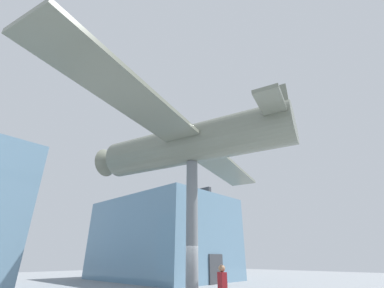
% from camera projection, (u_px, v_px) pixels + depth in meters
% --- Properties ---
extents(glass_pavilion_right, '(9.70, 13.92, 8.30)m').
position_uv_depth(glass_pavilion_right, '(163.00, 239.00, 27.07)').
color(glass_pavilion_right, '#60849E').
rests_on(glass_pavilion_right, ground_plane).
extents(support_pylon_central, '(0.57, 0.57, 6.58)m').
position_uv_depth(support_pylon_central, '(192.00, 228.00, 12.07)').
color(support_pylon_central, slate).
rests_on(support_pylon_central, ground_plane).
extents(suspended_airplane, '(18.07, 12.21, 3.14)m').
position_uv_depth(suspended_airplane, '(188.00, 145.00, 13.94)').
color(suspended_airplane, slate).
rests_on(suspended_airplane, support_pylon_central).
extents(visitor_person, '(0.37, 0.46, 1.76)m').
position_uv_depth(visitor_person, '(223.00, 286.00, 9.84)').
color(visitor_person, '#232328').
rests_on(visitor_person, ground_plane).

